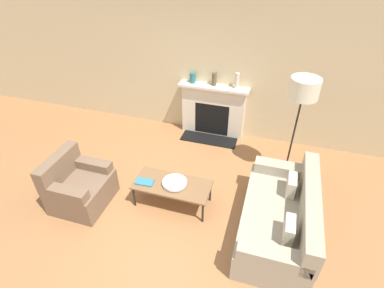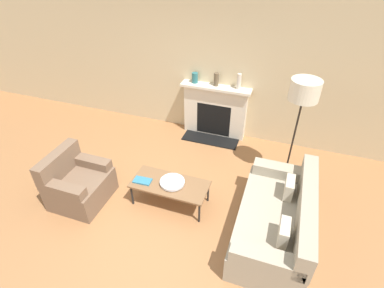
# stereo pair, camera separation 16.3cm
# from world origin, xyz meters

# --- Properties ---
(ground_plane) EXTENTS (18.00, 18.00, 0.00)m
(ground_plane) POSITION_xyz_m (0.00, 0.00, 0.00)
(ground_plane) COLOR #99663D
(wall_back) EXTENTS (18.00, 0.06, 2.90)m
(wall_back) POSITION_xyz_m (0.00, 2.73, 1.45)
(wall_back) COLOR #C6B289
(wall_back) RESTS_ON ground_plane
(fireplace) EXTENTS (1.41, 0.59, 1.11)m
(fireplace) POSITION_xyz_m (0.24, 2.58, 0.54)
(fireplace) COLOR beige
(fireplace) RESTS_ON ground_plane
(couch) EXTENTS (0.95, 1.86, 0.85)m
(couch) POSITION_xyz_m (1.80, 0.30, 0.31)
(couch) COLOR #9E937F
(couch) RESTS_ON ground_plane
(armchair_near) EXTENTS (0.80, 0.86, 0.85)m
(armchair_near) POSITION_xyz_m (-1.28, 0.01, 0.32)
(armchair_near) COLOR brown
(armchair_near) RESTS_ON ground_plane
(coffee_table) EXTENTS (1.20, 0.54, 0.41)m
(coffee_table) POSITION_xyz_m (0.14, 0.40, 0.38)
(coffee_table) COLOR brown
(coffee_table) RESTS_ON ground_plane
(bowl) EXTENTS (0.38, 0.38, 0.05)m
(bowl) POSITION_xyz_m (0.18, 0.41, 0.44)
(bowl) COLOR silver
(bowl) RESTS_ON coffee_table
(book) EXTENTS (0.29, 0.17, 0.02)m
(book) POSITION_xyz_m (-0.28, 0.31, 0.42)
(book) COLOR teal
(book) RESTS_ON coffee_table
(floor_lamp) EXTENTS (0.45, 0.45, 1.83)m
(floor_lamp) POSITION_xyz_m (1.83, 1.68, 1.57)
(floor_lamp) COLOR black
(floor_lamp) RESTS_ON ground_plane
(mantel_vase_left) EXTENTS (0.12, 0.12, 0.20)m
(mantel_vase_left) POSITION_xyz_m (-0.20, 2.60, 1.21)
(mantel_vase_left) COLOR #28666B
(mantel_vase_left) RESTS_ON fireplace
(mantel_vase_center_left) EXTENTS (0.10, 0.10, 0.26)m
(mantel_vase_center_left) POSITION_xyz_m (0.24, 2.60, 1.24)
(mantel_vase_center_left) COLOR brown
(mantel_vase_center_left) RESTS_ON fireplace
(mantel_vase_center_right) EXTENTS (0.08, 0.08, 0.30)m
(mantel_vase_center_right) POSITION_xyz_m (0.68, 2.60, 1.26)
(mantel_vase_center_right) COLOR beige
(mantel_vase_center_right) RESTS_ON fireplace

